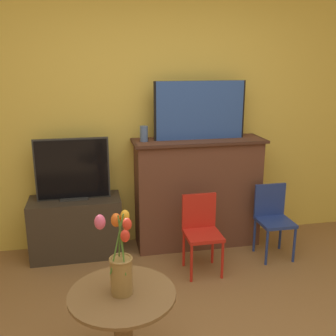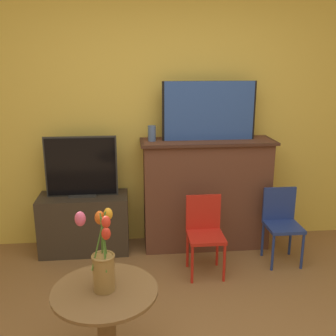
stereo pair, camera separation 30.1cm
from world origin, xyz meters
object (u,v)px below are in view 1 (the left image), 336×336
(chair_red, at_px, (201,228))
(tv_monitor, at_px, (72,170))
(painting, at_px, (200,110))
(vase_tulips, at_px, (120,263))
(chair_blue, at_px, (273,216))

(chair_red, bearing_deg, tv_monitor, 155.04)
(painting, relative_size, tv_monitor, 1.32)
(tv_monitor, height_order, vase_tulips, tv_monitor)
(painting, relative_size, vase_tulips, 1.79)
(chair_blue, relative_size, vase_tulips, 1.38)
(painting, distance_m, vase_tulips, 1.99)
(chair_red, relative_size, chair_blue, 1.00)
(painting, bearing_deg, tv_monitor, -179.01)
(vase_tulips, bearing_deg, tv_monitor, 100.19)
(painting, bearing_deg, chair_red, -102.69)
(tv_monitor, relative_size, vase_tulips, 1.35)
(chair_red, bearing_deg, chair_blue, 10.47)
(tv_monitor, height_order, chair_red, tv_monitor)
(chair_blue, bearing_deg, chair_red, -169.53)
(chair_red, distance_m, vase_tulips, 1.43)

